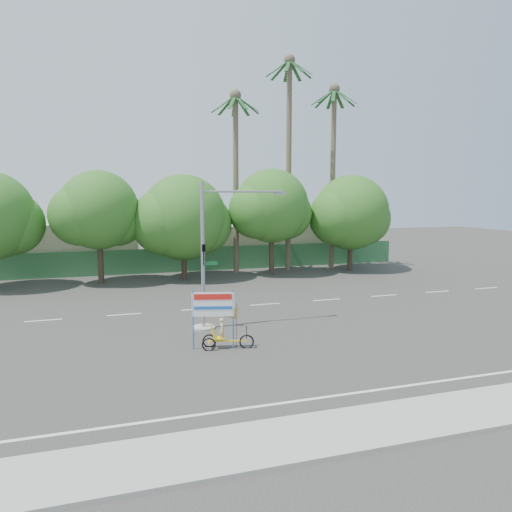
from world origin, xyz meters
name	(u,v)px	position (x,y,z in m)	size (l,w,h in m)	color
ground	(282,348)	(0.00, 0.00, 0.00)	(120.00, 120.00, 0.00)	#33302D
sidewalk_near	(378,425)	(0.00, -7.50, 0.06)	(50.00, 2.40, 0.12)	gray
fence	(189,259)	(0.00, 21.50, 1.00)	(38.00, 0.08, 2.00)	#336B3D
building_left	(62,246)	(-10.00, 26.00, 2.00)	(12.00, 8.00, 4.00)	#BBAF95
building_right	(263,242)	(8.00, 26.00, 1.80)	(14.00, 8.00, 3.60)	#BBAF95
tree_left	(98,213)	(-7.05, 18.00, 5.06)	(6.66, 5.60, 8.07)	#473828
tree_center	(183,220)	(-1.05, 18.00, 4.47)	(7.62, 6.40, 7.85)	#473828
tree_right	(271,209)	(5.95, 18.00, 5.24)	(6.90, 5.80, 8.36)	#473828
tree_far_right	(350,215)	(12.95, 18.00, 4.64)	(7.38, 6.20, 7.94)	#473828
palm_tall	(289,143)	(8.00, 19.50, 10.46)	(3.73, 3.79, 17.45)	#70604C
palm_mid	(333,158)	(12.00, 19.50, 9.40)	(3.73, 3.79, 15.45)	#70604C
palm_short	(236,162)	(3.50, 19.50, 8.86)	(3.73, 3.79, 14.45)	#70604C
traffic_signal	(209,268)	(-2.20, 3.98, 2.92)	(4.72, 1.10, 7.00)	gray
trike_billboard	(219,325)	(-2.53, 0.73, 1.02)	(2.51, 0.98, 2.54)	black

